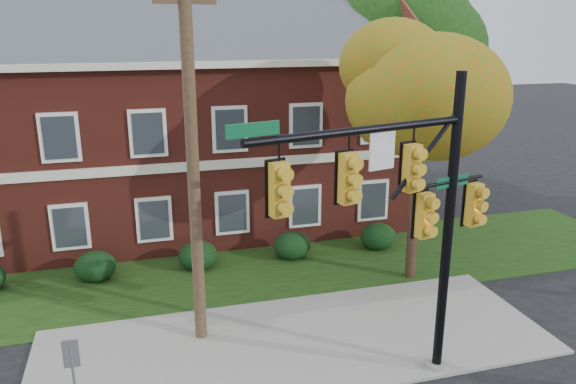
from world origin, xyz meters
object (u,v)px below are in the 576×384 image
object	(u,v)px
tree_far_rear	(186,17)
hedge_center	(198,255)
apartment_building	(178,110)
utility_pole	(193,168)
traffic_signal	(407,204)
hedge_far_right	(378,236)
sign_post	(73,371)
tree_near_right	(431,84)
hedge_right	(292,245)
hedge_left	(95,266)
tree_right_rear	(415,32)

from	to	relation	value
tree_far_rear	hedge_center	bearing A→B (deg)	-95.85
apartment_building	utility_pole	bearing A→B (deg)	-92.88
tree_far_rear	traffic_signal	xyz separation A→B (m)	(2.46, -21.22, -4.20)
hedge_far_right	sign_post	xyz separation A→B (m)	(-10.50, -7.82, 1.01)
apartment_building	traffic_signal	xyz separation A→B (m)	(3.81, -13.37, -0.35)
tree_near_right	hedge_center	bearing A→B (deg)	158.58
hedge_right	hedge_left	bearing A→B (deg)	180.00
hedge_right	hedge_far_right	world-z (taller)	same
tree_near_right	sign_post	world-z (taller)	tree_near_right
hedge_center	utility_pole	xyz separation A→B (m)	(-0.50, -4.70, 4.40)
tree_near_right	sign_post	xyz separation A→B (m)	(-10.72, -4.98, -5.13)
tree_near_right	utility_pole	bearing A→B (deg)	-166.42
traffic_signal	hedge_right	bearing A→B (deg)	77.49
sign_post	tree_right_rear	bearing A→B (deg)	44.84
hedge_right	tree_far_rear	world-z (taller)	tree_far_rear
tree_far_rear	utility_pole	size ratio (longest dim) A/B	1.19
apartment_building	hedge_right	world-z (taller)	apartment_building
sign_post	tree_far_rear	bearing A→B (deg)	78.57
apartment_building	hedge_right	size ratio (longest dim) A/B	13.43
utility_pole	hedge_left	bearing A→B (deg)	114.54
apartment_building	hedge_center	xyz separation A→B (m)	(0.00, -5.25, -4.46)
hedge_right	hedge_far_right	bearing A→B (deg)	0.00
tree_far_rear	utility_pole	xyz separation A→B (m)	(-1.84, -17.79, -3.91)
tree_near_right	utility_pole	xyz separation A→B (m)	(-7.72, -1.87, -1.74)
hedge_center	tree_near_right	bearing A→B (deg)	-21.42
tree_right_rear	utility_pole	distance (m)	16.33
hedge_left	hedge_far_right	xyz separation A→B (m)	(10.50, 0.00, 0.00)
tree_far_rear	sign_post	size ratio (longest dim) A/B	5.09
hedge_center	hedge_far_right	xyz separation A→B (m)	(7.00, 0.00, 0.00)
tree_right_rear	sign_post	distance (m)	21.37
hedge_right	tree_near_right	world-z (taller)	tree_near_right
apartment_building	tree_far_rear	distance (m)	8.84
hedge_far_right	utility_pole	xyz separation A→B (m)	(-7.50, -4.70, 4.40)
tree_right_rear	utility_pole	world-z (taller)	tree_right_rear
apartment_building	utility_pole	distance (m)	9.97
apartment_building	hedge_center	world-z (taller)	apartment_building
hedge_right	hedge_center	bearing A→B (deg)	180.00
utility_pole	tree_near_right	bearing A→B (deg)	5.57
traffic_signal	sign_post	xyz separation A→B (m)	(-7.31, 0.30, -3.10)
tree_right_rear	hedge_far_right	bearing A→B (deg)	-125.23
utility_pole	sign_post	xyz separation A→B (m)	(-3.00, -3.12, -3.39)
tree_near_right	tree_far_rear	size ratio (longest dim) A/B	0.74
hedge_left	hedge_center	xyz separation A→B (m)	(3.50, 0.00, 0.00)
hedge_far_right	tree_right_rear	distance (m)	10.66
hedge_center	sign_post	world-z (taller)	sign_post
utility_pole	apartment_building	bearing A→B (deg)	79.12
hedge_far_right	tree_near_right	bearing A→B (deg)	-85.48
hedge_left	hedge_center	world-z (taller)	same
tree_right_rear	sign_post	world-z (taller)	tree_right_rear
hedge_left	apartment_building	bearing A→B (deg)	56.33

